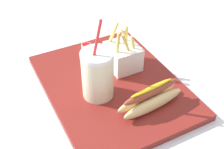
{
  "coord_description": "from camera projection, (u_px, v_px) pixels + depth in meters",
  "views": [
    {
      "loc": [
        0.57,
        -0.29,
        0.57
      ],
      "look_at": [
        0.0,
        0.0,
        0.05
      ],
      "focal_mm": 48.21,
      "sensor_mm": 36.0,
      "label": 1
    }
  ],
  "objects": [
    {
      "name": "hot_dog_1",
      "position": [
        151.0,
        98.0,
        0.76
      ],
      "size": [
        0.07,
        0.19,
        0.07
      ],
      "color": "#DBB775",
      "rests_on": "food_tray"
    },
    {
      "name": "soda_cup",
      "position": [
        98.0,
        74.0,
        0.77
      ],
      "size": [
        0.08,
        0.08,
        0.23
      ],
      "color": "beige",
      "rests_on": "food_tray"
    },
    {
      "name": "ketchup_cup_1",
      "position": [
        94.0,
        71.0,
        0.87
      ],
      "size": [
        0.04,
        0.04,
        0.02
      ],
      "color": "white",
      "rests_on": "food_tray"
    },
    {
      "name": "ketchup_cup_2",
      "position": [
        85.0,
        47.0,
        0.97
      ],
      "size": [
        0.03,
        0.03,
        0.02
      ],
      "color": "white",
      "rests_on": "food_tray"
    },
    {
      "name": "fries_basket",
      "position": [
        123.0,
        56.0,
        0.89
      ],
      "size": [
        0.1,
        0.09,
        0.14
      ],
      "color": "white",
      "rests_on": "food_tray"
    },
    {
      "name": "food_tray",
      "position": [
        112.0,
        85.0,
        0.86
      ],
      "size": [
        0.46,
        0.35,
        0.02
      ],
      "primitive_type": "cube",
      "color": "maroon",
      "rests_on": "ground_plane"
    },
    {
      "name": "ground_plane",
      "position": [
        112.0,
        91.0,
        0.87
      ],
      "size": [
        2.4,
        2.4,
        0.02
      ],
      "primitive_type": "cube",
      "color": "silver"
    }
  ]
}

